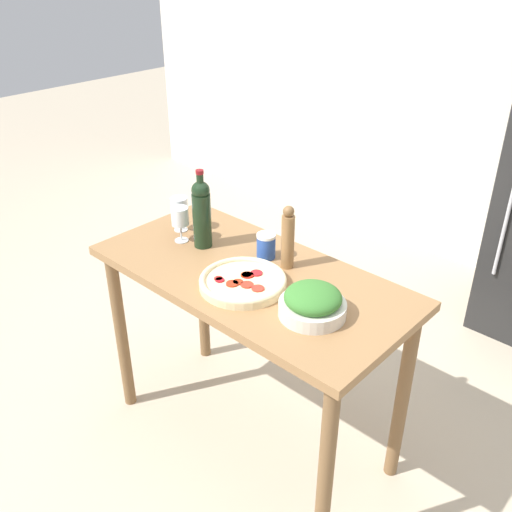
# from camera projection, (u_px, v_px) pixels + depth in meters

# --- Properties ---
(ground_plane) EXTENTS (14.00, 14.00, 0.00)m
(ground_plane) POSITION_uv_depth(u_px,v_px,m) (251.00, 433.00, 2.68)
(ground_plane) COLOR #BCAD93
(wall_back) EXTENTS (6.40, 0.09, 2.60)m
(wall_back) POSITION_uv_depth(u_px,v_px,m) (500.00, 75.00, 3.46)
(wall_back) COLOR silver
(wall_back) RESTS_ON ground_plane
(prep_counter) EXTENTS (1.31, 0.63, 0.89)m
(prep_counter) POSITION_uv_depth(u_px,v_px,m) (251.00, 300.00, 2.31)
(prep_counter) COLOR olive
(prep_counter) RESTS_ON ground_plane
(wine_bottle) EXTENTS (0.08, 0.08, 0.34)m
(wine_bottle) POSITION_uv_depth(u_px,v_px,m) (202.00, 212.00, 2.36)
(wine_bottle) COLOR black
(wine_bottle) RESTS_ON prep_counter
(wine_glass_near) EXTENTS (0.07, 0.07, 0.16)m
(wine_glass_near) POSITION_uv_depth(u_px,v_px,m) (180.00, 218.00, 2.42)
(wine_glass_near) COLOR silver
(wine_glass_near) RESTS_ON prep_counter
(wine_glass_far) EXTENTS (0.07, 0.07, 0.16)m
(wine_glass_far) POSITION_uv_depth(u_px,v_px,m) (179.00, 208.00, 2.51)
(wine_glass_far) COLOR silver
(wine_glass_far) RESTS_ON prep_counter
(pepper_mill) EXTENTS (0.05, 0.05, 0.27)m
(pepper_mill) POSITION_uv_depth(u_px,v_px,m) (288.00, 238.00, 2.22)
(pepper_mill) COLOR olive
(pepper_mill) RESTS_ON prep_counter
(salad_bowl) EXTENTS (0.24, 0.24, 0.11)m
(salad_bowl) POSITION_uv_depth(u_px,v_px,m) (313.00, 303.00, 1.97)
(salad_bowl) COLOR silver
(salad_bowl) RESTS_ON prep_counter
(homemade_pizza) EXTENTS (0.33, 0.33, 0.04)m
(homemade_pizza) POSITION_uv_depth(u_px,v_px,m) (243.00, 282.00, 2.15)
(homemade_pizza) COLOR beige
(homemade_pizza) RESTS_ON prep_counter
(salt_canister) EXTENTS (0.08, 0.08, 0.11)m
(salt_canister) POSITION_uv_depth(u_px,v_px,m) (266.00, 246.00, 2.32)
(salt_canister) COLOR #284CA3
(salt_canister) RESTS_ON prep_counter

